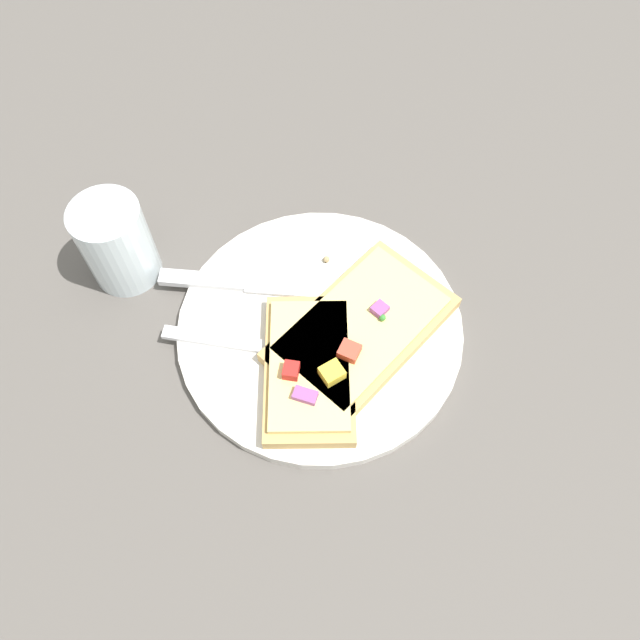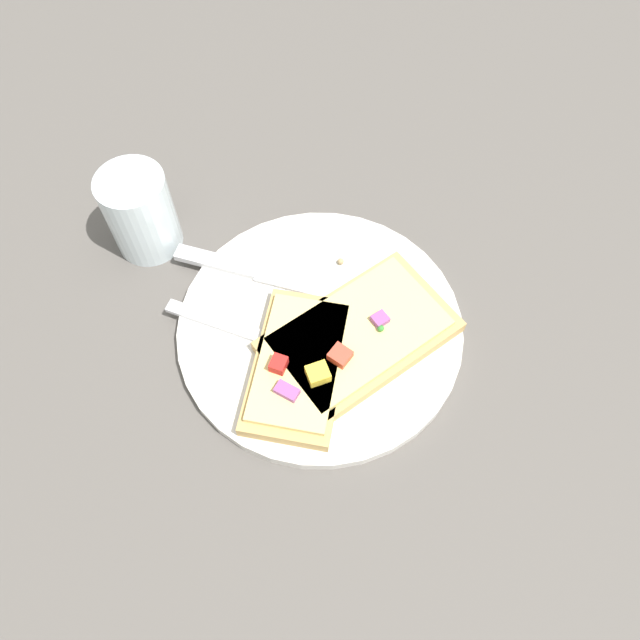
{
  "view_description": "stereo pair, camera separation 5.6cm",
  "coord_description": "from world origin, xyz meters",
  "px_view_note": "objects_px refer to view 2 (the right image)",
  "views": [
    {
      "loc": [
        0.02,
        0.28,
        0.53
      ],
      "look_at": [
        0.0,
        0.0,
        0.02
      ],
      "focal_mm": 35.0,
      "sensor_mm": 36.0,
      "label": 1
    },
    {
      "loc": [
        -0.03,
        0.28,
        0.53
      ],
      "look_at": [
        0.0,
        0.0,
        0.02
      ],
      "focal_mm": 35.0,
      "sensor_mm": 36.0,
      "label": 2
    }
  ],
  "objects_px": {
    "plate": "(320,328)",
    "pizza_slice_main": "(359,335)",
    "pizza_slice_corner": "(299,365)",
    "knife": "(266,274)",
    "fork": "(281,344)",
    "drinking_glass": "(140,213)"
  },
  "relations": [
    {
      "from": "plate",
      "to": "pizza_slice_main",
      "type": "relative_size",
      "value": 1.39
    },
    {
      "from": "pizza_slice_main",
      "to": "pizza_slice_corner",
      "type": "height_order",
      "value": "pizza_slice_corner"
    },
    {
      "from": "plate",
      "to": "knife",
      "type": "relative_size",
      "value": 1.2
    },
    {
      "from": "knife",
      "to": "pizza_slice_corner",
      "type": "height_order",
      "value": "pizza_slice_corner"
    },
    {
      "from": "fork",
      "to": "knife",
      "type": "bearing_deg",
      "value": 123.2
    },
    {
      "from": "fork",
      "to": "pizza_slice_main",
      "type": "relative_size",
      "value": 1.06
    },
    {
      "from": "pizza_slice_main",
      "to": "pizza_slice_corner",
      "type": "relative_size",
      "value": 1.31
    },
    {
      "from": "fork",
      "to": "drinking_glass",
      "type": "height_order",
      "value": "drinking_glass"
    },
    {
      "from": "plate",
      "to": "pizza_slice_corner",
      "type": "relative_size",
      "value": 1.82
    },
    {
      "from": "knife",
      "to": "pizza_slice_main",
      "type": "distance_m",
      "value": 0.11
    },
    {
      "from": "pizza_slice_corner",
      "to": "plate",
      "type": "bearing_deg",
      "value": -11.58
    },
    {
      "from": "pizza_slice_main",
      "to": "fork",
      "type": "bearing_deg",
      "value": 148.07
    },
    {
      "from": "plate",
      "to": "pizza_slice_corner",
      "type": "bearing_deg",
      "value": 74.45
    },
    {
      "from": "fork",
      "to": "knife",
      "type": "height_order",
      "value": "knife"
    },
    {
      "from": "plate",
      "to": "fork",
      "type": "relative_size",
      "value": 1.31
    },
    {
      "from": "plate",
      "to": "pizza_slice_main",
      "type": "height_order",
      "value": "pizza_slice_main"
    },
    {
      "from": "plate",
      "to": "fork",
      "type": "bearing_deg",
      "value": 36.86
    },
    {
      "from": "knife",
      "to": "pizza_slice_main",
      "type": "bearing_deg",
      "value": -22.11
    },
    {
      "from": "fork",
      "to": "pizza_slice_main",
      "type": "height_order",
      "value": "pizza_slice_main"
    },
    {
      "from": "plate",
      "to": "fork",
      "type": "xyz_separation_m",
      "value": [
        0.03,
        0.03,
        0.01
      ]
    },
    {
      "from": "plate",
      "to": "pizza_slice_main",
      "type": "distance_m",
      "value": 0.04
    },
    {
      "from": "fork",
      "to": "pizza_slice_main",
      "type": "bearing_deg",
      "value": 25.07
    }
  ]
}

